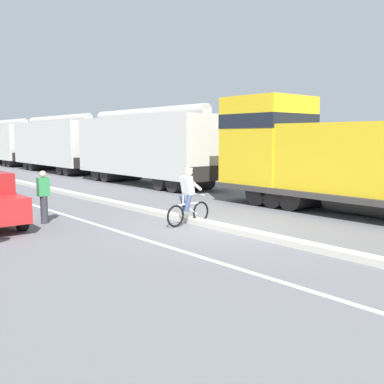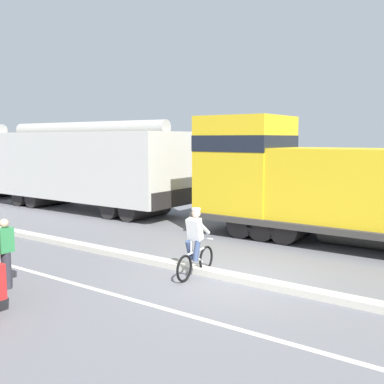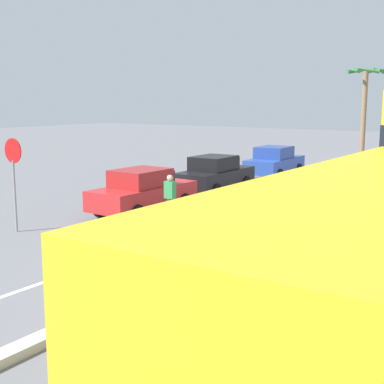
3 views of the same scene
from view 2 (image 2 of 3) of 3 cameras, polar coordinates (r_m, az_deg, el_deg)
name	(u,v)px [view 2 (image 2 of 3)]	position (r m, az deg, el deg)	size (l,w,h in m)	color
ground_plane	(224,278)	(11.25, 4.15, -10.88)	(120.00, 120.00, 0.00)	slate
median_curb	(65,243)	(15.11, -15.83, -6.19)	(0.36, 36.00, 0.16)	beige
locomotive	(344,189)	(15.11, 18.72, 0.31)	(3.10, 11.61, 4.20)	gold
hopper_car_lead	(85,167)	(21.88, -13.41, 3.14)	(2.90, 10.60, 4.18)	beige
cyclist	(195,244)	(11.15, 0.42, -6.66)	(1.71, 0.48, 1.71)	black
pedestrian_by_cars	(6,252)	(11.11, -22.60, -7.09)	(0.34, 0.22, 1.62)	#33333D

